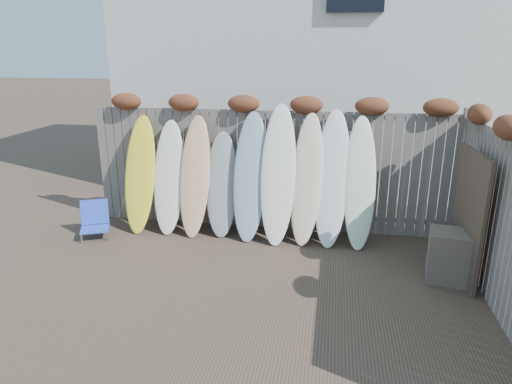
% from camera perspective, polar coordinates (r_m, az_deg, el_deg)
% --- Properties ---
extents(ground, '(80.00, 80.00, 0.00)m').
position_cam_1_polar(ground, '(5.78, -2.07, -13.08)').
color(ground, '#493A2D').
extents(back_fence, '(6.05, 0.28, 2.24)m').
position_cam_1_polar(back_fence, '(7.54, 1.99, 4.00)').
color(back_fence, slate).
rests_on(back_fence, ground).
extents(right_fence, '(0.28, 4.40, 2.24)m').
position_cam_1_polar(right_fence, '(5.77, 28.98, -2.95)').
color(right_fence, slate).
rests_on(right_fence, ground).
extents(house, '(8.50, 5.50, 6.33)m').
position_cam_1_polar(house, '(11.38, 7.42, 18.66)').
color(house, silver).
rests_on(house, ground).
extents(beach_chair, '(0.59, 0.60, 0.58)m').
position_cam_1_polar(beach_chair, '(7.89, -19.50, -3.35)').
color(beach_chair, blue).
rests_on(beach_chair, ground).
extents(wooden_crate, '(0.66, 0.58, 0.68)m').
position_cam_1_polar(wooden_crate, '(6.55, 23.22, -7.41)').
color(wooden_crate, '#726755').
rests_on(wooden_crate, ground).
extents(lattice_panel, '(0.10, 1.15, 1.72)m').
position_cam_1_polar(lattice_panel, '(6.52, 24.96, -2.82)').
color(lattice_panel, '#4E422F').
rests_on(lattice_panel, ground).
extents(surfboard_0, '(0.52, 0.68, 1.90)m').
position_cam_1_polar(surfboard_0, '(7.79, -14.29, 2.15)').
color(surfboard_0, yellow).
rests_on(surfboard_0, ground).
extents(surfboard_1, '(0.54, 0.68, 1.83)m').
position_cam_1_polar(surfboard_1, '(7.64, -10.82, 1.82)').
color(surfboard_1, white).
rests_on(surfboard_1, ground).
extents(surfboard_2, '(0.51, 0.69, 1.92)m').
position_cam_1_polar(surfboard_2, '(7.46, -7.65, 1.94)').
color(surfboard_2, '#F6C879').
rests_on(surfboard_2, ground).
extents(surfboard_3, '(0.57, 0.65, 1.67)m').
position_cam_1_polar(surfboard_3, '(7.42, -4.29, 0.95)').
color(surfboard_3, gray).
rests_on(surfboard_3, ground).
extents(surfboard_4, '(0.56, 0.73, 2.01)m').
position_cam_1_polar(surfboard_4, '(7.23, -0.73, 1.93)').
color(surfboard_4, '#8AA8BA').
rests_on(surfboard_4, ground).
extents(surfboard_5, '(0.55, 0.76, 2.14)m').
position_cam_1_polar(surfboard_5, '(7.10, 2.79, 2.18)').
color(surfboard_5, white).
rests_on(surfboard_5, ground).
extents(surfboard_6, '(0.55, 0.76, 2.01)m').
position_cam_1_polar(surfboard_6, '(7.12, 6.35, 1.59)').
color(surfboard_6, '#FCE7C5').
rests_on(surfboard_6, ground).
extents(surfboard_7, '(0.57, 0.76, 2.06)m').
position_cam_1_polar(surfboard_7, '(7.11, 9.47, 1.67)').
color(surfboard_7, white).
rests_on(surfboard_7, ground).
extents(surfboard_8, '(0.51, 0.72, 1.98)m').
position_cam_1_polar(surfboard_8, '(7.11, 12.87, 1.12)').
color(surfboard_8, white).
rests_on(surfboard_8, ground).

